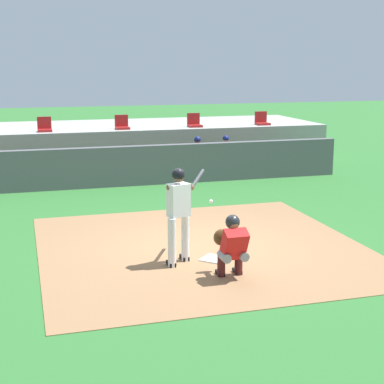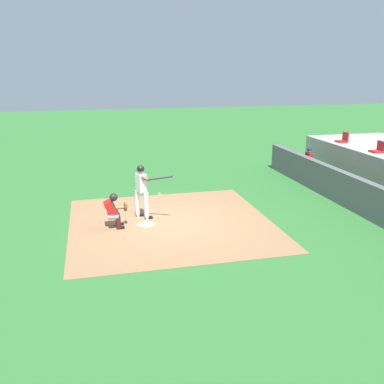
{
  "view_description": "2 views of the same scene",
  "coord_description": "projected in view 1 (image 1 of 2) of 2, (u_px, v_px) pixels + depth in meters",
  "views": [
    {
      "loc": [
        -3.36,
        -10.89,
        3.65
      ],
      "look_at": [
        0.0,
        0.7,
        1.0
      ],
      "focal_mm": 55.35,
      "sensor_mm": 36.0,
      "label": 1
    },
    {
      "loc": [
        12.67,
        -2.35,
        4.83
      ],
      "look_at": [
        0.0,
        0.7,
        1.0
      ],
      "focal_mm": 39.69,
      "sensor_mm": 36.0,
      "label": 2
    }
  ],
  "objects": [
    {
      "name": "stadium_seat_3",
      "position": [
        194.0,
        123.0,
        21.09
      ],
      "size": [
        0.46,
        0.46,
        0.48
      ],
      "color": "#A51E1E",
      "rests_on": "stands_platform"
    },
    {
      "name": "stadium_seat_2",
      "position": [
        122.0,
        125.0,
        20.38
      ],
      "size": [
        0.46,
        0.46,
        0.48
      ],
      "color": "#A51E1E",
      "rests_on": "stands_platform"
    },
    {
      "name": "stadium_seat_1",
      "position": [
        45.0,
        127.0,
        19.68
      ],
      "size": [
        0.46,
        0.46,
        0.48
      ],
      "color": "#A51E1E",
      "rests_on": "stands_platform"
    },
    {
      "name": "batter_at_plate",
      "position": [
        179.0,
        209.0,
        10.74
      ],
      "size": [
        1.01,
        1.14,
        1.8
      ],
      "color": "silver",
      "rests_on": "ground"
    },
    {
      "name": "dugout_wall",
      "position": [
        139.0,
        165.0,
        17.88
      ],
      "size": [
        13.0,
        0.3,
        1.2
      ],
      "primitive_type": "cube",
      "color": "#59595E",
      "rests_on": "ground"
    },
    {
      "name": "dugout_player_2",
      "position": [
        227.0,
        155.0,
        19.51
      ],
      "size": [
        0.49,
        0.7,
        1.3
      ],
      "color": "#939399",
      "rests_on": "ground"
    },
    {
      "name": "stands_platform",
      "position": [
        116.0,
        143.0,
        21.99
      ],
      "size": [
        15.0,
        4.4,
        1.4
      ],
      "primitive_type": "cube",
      "color": "#9E9E99",
      "rests_on": "ground"
    },
    {
      "name": "dugout_player_1",
      "position": [
        199.0,
        156.0,
        19.24
      ],
      "size": [
        0.49,
        0.7,
        1.3
      ],
      "color": "#939399",
      "rests_on": "ground"
    },
    {
      "name": "home_plate",
      "position": [
        214.0,
        259.0,
        11.16
      ],
      "size": [
        0.62,
        0.62,
        0.02
      ],
      "primitive_type": "cube",
      "rotation": [
        0.0,
        0.0,
        0.79
      ],
      "color": "white",
      "rests_on": "dirt_infield"
    },
    {
      "name": "ground_plane",
      "position": [
        202.0,
        248.0,
        11.91
      ],
      "size": [
        80.0,
        80.0,
        0.0
      ],
      "primitive_type": "plane",
      "color": "#2D6B2D"
    },
    {
      "name": "dugout_bench",
      "position": [
        133.0,
        172.0,
        18.9
      ],
      "size": [
        11.8,
        0.44,
        0.45
      ],
      "primitive_type": "cube",
      "color": "olive",
      "rests_on": "ground"
    },
    {
      "name": "dirt_infield",
      "position": [
        202.0,
        247.0,
        11.91
      ],
      "size": [
        6.4,
        6.4,
        0.01
      ],
      "primitive_type": "cube",
      "color": "#936B47",
      "rests_on": "ground"
    },
    {
      "name": "stadium_seat_4",
      "position": [
        262.0,
        121.0,
        21.8
      ],
      "size": [
        0.46,
        0.46,
        0.48
      ],
      "color": "#A51E1E",
      "rests_on": "stands_platform"
    },
    {
      "name": "catcher_crouched",
      "position": [
        232.0,
        244.0,
        10.12
      ],
      "size": [
        0.48,
        1.78,
        1.13
      ],
      "color": "gray",
      "rests_on": "ground"
    }
  ]
}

